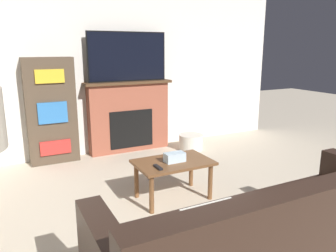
{
  "coord_description": "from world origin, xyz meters",
  "views": [
    {
      "loc": [
        -1.72,
        -0.74,
        1.63
      ],
      "look_at": [
        -0.01,
        2.62,
        0.73
      ],
      "focal_mm": 35.0,
      "sensor_mm": 36.0,
      "label": 1
    }
  ],
  "objects_px": {
    "couch": "(272,246)",
    "bookshelf": "(51,111)",
    "storage_basket": "(191,142)",
    "tv": "(128,57)",
    "coffee_table": "(173,167)",
    "fireplace": "(129,116)"
  },
  "relations": [
    {
      "from": "tv",
      "to": "storage_basket",
      "type": "bearing_deg",
      "value": -24.26
    },
    {
      "from": "fireplace",
      "to": "tv",
      "type": "bearing_deg",
      "value": -90.0
    },
    {
      "from": "couch",
      "to": "storage_basket",
      "type": "xyz_separation_m",
      "value": [
        1.13,
        2.97,
        -0.18
      ]
    },
    {
      "from": "tv",
      "to": "bookshelf",
      "type": "relative_size",
      "value": 0.83
    },
    {
      "from": "fireplace",
      "to": "coffee_table",
      "type": "distance_m",
      "value": 1.9
    },
    {
      "from": "tv",
      "to": "coffee_table",
      "type": "relative_size",
      "value": 1.52
    },
    {
      "from": "coffee_table",
      "to": "bookshelf",
      "type": "relative_size",
      "value": 0.55
    },
    {
      "from": "tv",
      "to": "couch",
      "type": "relative_size",
      "value": 0.51
    },
    {
      "from": "couch",
      "to": "bookshelf",
      "type": "xyz_separation_m",
      "value": [
        -0.95,
        3.38,
        0.45
      ]
    },
    {
      "from": "bookshelf",
      "to": "storage_basket",
      "type": "relative_size",
      "value": 3.85
    },
    {
      "from": "fireplace",
      "to": "tv",
      "type": "relative_size",
      "value": 1.11
    },
    {
      "from": "tv",
      "to": "storage_basket",
      "type": "xyz_separation_m",
      "value": [
        0.91,
        -0.41,
        -1.37
      ]
    },
    {
      "from": "fireplace",
      "to": "couch",
      "type": "xyz_separation_m",
      "value": [
        -0.22,
        -3.4,
        -0.26
      ]
    },
    {
      "from": "storage_basket",
      "to": "bookshelf",
      "type": "bearing_deg",
      "value": 168.93
    },
    {
      "from": "coffee_table",
      "to": "bookshelf",
      "type": "xyz_separation_m",
      "value": [
        -0.98,
        1.86,
        0.39
      ]
    },
    {
      "from": "fireplace",
      "to": "couch",
      "type": "distance_m",
      "value": 3.42
    },
    {
      "from": "tv",
      "to": "bookshelf",
      "type": "bearing_deg",
      "value": -179.92
    },
    {
      "from": "fireplace",
      "to": "storage_basket",
      "type": "distance_m",
      "value": 1.1
    },
    {
      "from": "tv",
      "to": "couch",
      "type": "distance_m",
      "value": 3.59
    },
    {
      "from": "couch",
      "to": "coffee_table",
      "type": "bearing_deg",
      "value": 88.91
    },
    {
      "from": "coffee_table",
      "to": "storage_basket",
      "type": "bearing_deg",
      "value": 52.91
    },
    {
      "from": "couch",
      "to": "coffee_table",
      "type": "distance_m",
      "value": 1.52
    }
  ]
}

